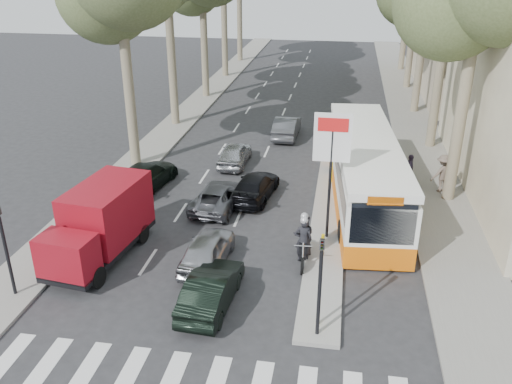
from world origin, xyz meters
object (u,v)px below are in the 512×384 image
motorcycle (304,239)px  silver_hatchback (207,250)px  city_bus (365,170)px  dark_hatchback (211,289)px  red_truck (101,222)px

motorcycle → silver_hatchback: bearing=-168.0°
city_bus → motorcycle: 6.27m
silver_hatchback → dark_hatchback: 2.72m
red_truck → motorcycle: red_truck is taller
dark_hatchback → motorcycle: (2.89, 3.61, 0.26)m
red_truck → silver_hatchback: bearing=8.6°
dark_hatchback → motorcycle: 4.63m
dark_hatchback → motorcycle: bearing=-125.1°
dark_hatchback → city_bus: city_bus is taller
dark_hatchback → red_truck: 5.72m
dark_hatchback → city_bus: size_ratio=0.31×
silver_hatchback → red_truck: (-4.25, -0.10, 0.90)m
dark_hatchback → motorcycle: size_ratio=1.68×
red_truck → city_bus: 12.42m
city_bus → motorcycle: size_ratio=5.37×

